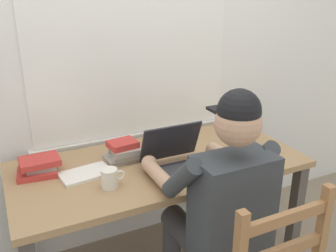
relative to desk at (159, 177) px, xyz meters
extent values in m
cube|color=silver|center=(0.00, 0.44, 0.67)|extent=(6.00, 0.04, 2.60)
cube|color=white|center=(0.03, 0.42, 0.61)|extent=(1.25, 0.01, 1.02)
cube|color=beige|center=(0.03, 0.41, 0.08)|extent=(1.31, 0.06, 0.04)
cube|color=#9E7A51|center=(0.00, 0.00, 0.07)|extent=(1.55, 0.72, 0.03)
cube|color=#4C4742|center=(0.73, -0.31, -0.29)|extent=(0.06, 0.06, 0.69)
cube|color=#4C4742|center=(-0.73, 0.31, -0.29)|extent=(0.06, 0.06, 0.69)
cube|color=#4C4742|center=(0.73, 0.31, -0.29)|extent=(0.06, 0.06, 0.69)
cube|color=#33383D|center=(0.10, -0.54, 0.08)|extent=(0.34, 0.20, 0.50)
sphere|color=tan|center=(0.10, -0.54, 0.48)|extent=(0.19, 0.19, 0.19)
sphere|color=black|center=(0.10, -0.54, 0.53)|extent=(0.17, 0.17, 0.17)
cube|color=black|center=(0.10, -0.46, 0.51)|extent=(0.13, 0.10, 0.01)
cylinder|color=#38383D|center=(0.01, -0.34, -0.17)|extent=(0.13, 0.40, 0.13)
cylinder|color=#38383D|center=(0.19, -0.34, -0.17)|extent=(0.13, 0.40, 0.13)
cylinder|color=#38383D|center=(0.01, -0.14, -0.40)|extent=(0.10, 0.10, 0.47)
cylinder|color=#38383D|center=(0.19, -0.14, -0.40)|extent=(0.10, 0.10, 0.47)
cylinder|color=#33383D|center=(-0.10, -0.45, 0.24)|extent=(0.10, 0.25, 0.25)
cylinder|color=tan|center=(-0.10, -0.22, 0.14)|extent=(0.07, 0.28, 0.07)
sphere|color=tan|center=(-0.09, -0.08, 0.14)|extent=(0.08, 0.08, 0.08)
cylinder|color=#33383D|center=(0.30, -0.45, 0.24)|extent=(0.10, 0.25, 0.25)
cylinder|color=tan|center=(0.30, -0.22, 0.14)|extent=(0.07, 0.28, 0.07)
sphere|color=tan|center=(0.29, -0.08, 0.14)|extent=(0.08, 0.08, 0.08)
cube|color=olive|center=(0.29, -0.85, 0.07)|extent=(0.04, 0.04, 0.48)
cube|color=olive|center=(0.10, -0.85, 0.09)|extent=(0.36, 0.02, 0.04)
cube|color=olive|center=(0.10, -0.85, 0.23)|extent=(0.36, 0.02, 0.04)
cube|color=#232328|center=(0.06, -0.18, 0.10)|extent=(0.33, 0.23, 0.02)
cube|color=#38383D|center=(0.06, -0.18, 0.11)|extent=(0.29, 0.17, 0.00)
cube|color=#232328|center=(0.06, -0.03, 0.21)|extent=(0.33, 0.09, 0.21)
cube|color=#4C515B|center=(0.06, -0.03, 0.21)|extent=(0.29, 0.07, 0.18)
ellipsoid|color=#232328|center=(0.28, -0.15, 0.11)|extent=(0.06, 0.10, 0.03)
cylinder|color=silver|center=(-0.32, -0.14, 0.14)|extent=(0.08, 0.08, 0.09)
torus|color=silver|center=(-0.27, -0.14, 0.14)|extent=(0.05, 0.01, 0.05)
cylinder|color=#38281E|center=(0.52, -0.03, 0.13)|extent=(0.08, 0.08, 0.09)
torus|color=#38281E|center=(0.57, -0.03, 0.14)|extent=(0.05, 0.01, 0.05)
cube|color=gray|center=(-0.16, 0.11, 0.10)|extent=(0.19, 0.14, 0.02)
cube|color=gray|center=(-0.16, 0.10, 0.12)|extent=(0.16, 0.14, 0.03)
cube|color=gray|center=(-0.16, 0.09, 0.15)|extent=(0.14, 0.13, 0.03)
cube|color=#BC332D|center=(-0.17, 0.11, 0.18)|extent=(0.16, 0.14, 0.03)
cube|color=#BC332D|center=(-0.61, 0.13, 0.10)|extent=(0.21, 0.17, 0.03)
cube|color=gray|center=(-0.59, 0.14, 0.13)|extent=(0.15, 0.13, 0.02)
cube|color=#BC332D|center=(-0.59, 0.14, 0.16)|extent=(0.19, 0.14, 0.03)
cube|color=silver|center=(-0.39, 0.03, 0.10)|extent=(0.27, 0.18, 0.02)
cube|color=#7A4293|center=(0.40, -0.21, 0.09)|extent=(0.13, 0.10, 0.00)
camera|label=1|loc=(-0.75, -1.66, 0.99)|focal=40.00mm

